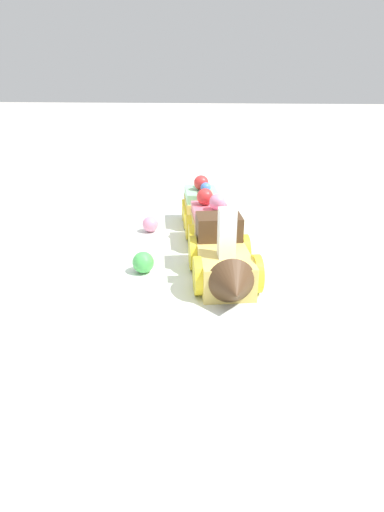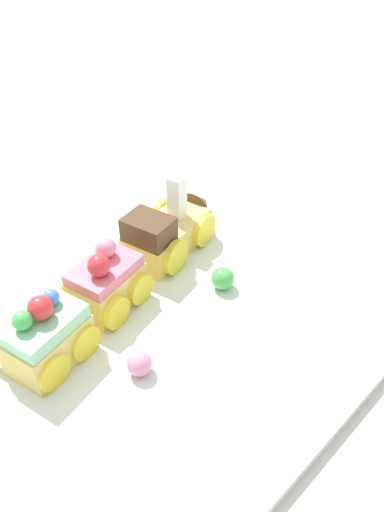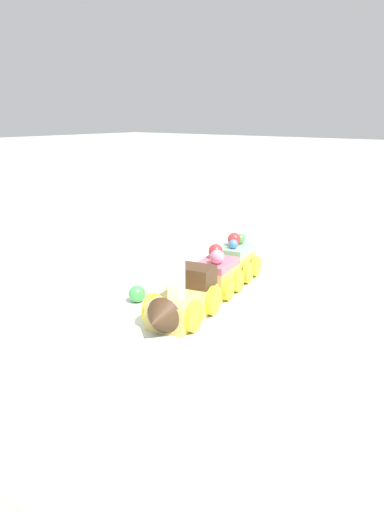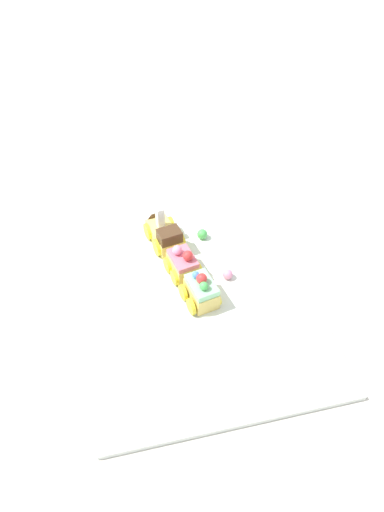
% 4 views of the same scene
% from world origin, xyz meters
% --- Properties ---
extents(ground_plane, '(10.00, 10.00, 0.00)m').
position_xyz_m(ground_plane, '(0.00, 0.00, 0.00)').
color(ground_plane, beige).
extents(display_board, '(0.77, 0.45, 0.01)m').
position_xyz_m(display_board, '(0.00, 0.00, 0.01)').
color(display_board, silver).
rests_on(display_board, ground_plane).
extents(cake_train_locomotive, '(0.14, 0.09, 0.08)m').
position_xyz_m(cake_train_locomotive, '(0.07, 0.05, 0.04)').
color(cake_train_locomotive, '#EACC66').
rests_on(cake_train_locomotive, display_board).
extents(cake_car_strawberry, '(0.08, 0.08, 0.07)m').
position_xyz_m(cake_car_strawberry, '(-0.04, 0.02, 0.04)').
color(cake_car_strawberry, '#EACC66').
rests_on(cake_car_strawberry, display_board).
extents(cake_car_mint, '(0.08, 0.08, 0.07)m').
position_xyz_m(cake_car_mint, '(-0.12, 0.00, 0.04)').
color(cake_car_mint, '#EACC66').
rests_on(cake_car_mint, display_board).
extents(gumball_pink, '(0.02, 0.02, 0.02)m').
position_xyz_m(gumball_pink, '(-0.08, -0.07, 0.02)').
color(gumball_pink, pink).
rests_on(gumball_pink, display_board).
extents(gumball_green, '(0.02, 0.02, 0.02)m').
position_xyz_m(gumball_green, '(0.06, -0.04, 0.02)').
color(gumball_green, '#4CBC56').
rests_on(gumball_green, display_board).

